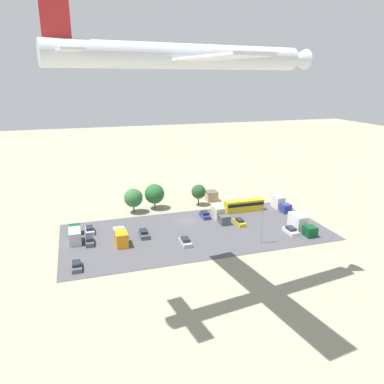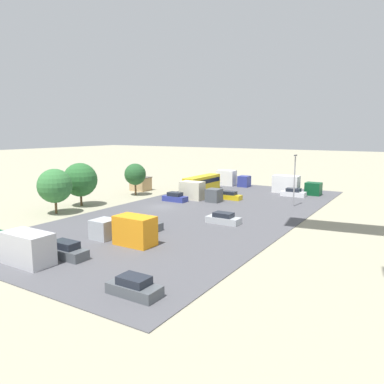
% 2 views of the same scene
% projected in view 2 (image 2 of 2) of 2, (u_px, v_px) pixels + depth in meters
% --- Properties ---
extents(ground_plane, '(400.00, 400.00, 0.00)m').
position_uv_depth(ground_plane, '(162.00, 207.00, 60.19)').
color(ground_plane, gray).
extents(parking_lot_surface, '(62.37, 28.81, 0.08)m').
position_uv_depth(parking_lot_surface, '(203.00, 212.00, 56.25)').
color(parking_lot_surface, '#4C4C51').
rests_on(parking_lot_surface, ground).
extents(shed_building, '(3.35, 3.73, 2.79)m').
position_uv_depth(shed_building, '(141.00, 184.00, 77.20)').
color(shed_building, tan).
rests_on(shed_building, ground).
extents(bus, '(10.99, 2.49, 3.10)m').
position_uv_depth(bus, '(202.00, 183.00, 75.63)').
color(bus, gold).
rests_on(bus, ground).
extents(parked_car_0, '(1.98, 4.43, 1.46)m').
position_uv_depth(parked_car_0, '(28.00, 240.00, 39.60)').
color(parked_car_0, '#ADB2B7').
rests_on(parked_car_0, ground).
extents(parked_car_1, '(1.97, 4.46, 1.65)m').
position_uv_depth(parked_car_1, '(144.00, 224.00, 46.22)').
color(parked_car_1, '#4C5156').
rests_on(parked_car_1, ground).
extents(parked_car_2, '(1.93, 4.51, 1.45)m').
position_uv_depth(parked_car_2, '(223.00, 219.00, 49.38)').
color(parked_car_2, '#ADB2B7').
rests_on(parked_car_2, ground).
extents(parked_car_3, '(1.73, 4.35, 1.47)m').
position_uv_depth(parked_car_3, '(229.00, 196.00, 66.72)').
color(parked_car_3, gold).
rests_on(parked_car_3, ground).
extents(parked_car_4, '(1.76, 4.65, 1.64)m').
position_uv_depth(parked_car_4, '(66.00, 251.00, 35.90)').
color(parked_car_4, '#4C5156').
rests_on(parked_car_4, ground).
extents(parked_car_5, '(1.95, 4.51, 1.52)m').
position_uv_depth(parked_car_5, '(293.00, 193.00, 69.92)').
color(parked_car_5, silver).
rests_on(parked_car_5, ground).
extents(parked_car_6, '(1.87, 4.18, 1.46)m').
position_uv_depth(parked_car_6, '(134.00, 287.00, 27.71)').
color(parked_car_6, '#4C5156').
rests_on(parked_car_6, ground).
extents(parked_car_7, '(1.90, 4.30, 1.60)m').
position_uv_depth(parked_car_7, '(175.00, 197.00, 64.88)').
color(parked_car_7, navy).
rests_on(parked_car_7, ground).
extents(parked_truck_0, '(2.36, 7.57, 3.39)m').
position_uv_depth(parked_truck_0, '(231.00, 179.00, 83.42)').
color(parked_truck_0, navy).
rests_on(parked_truck_0, ground).
extents(parked_truck_1, '(2.48, 9.24, 3.42)m').
position_uv_depth(parked_truck_1, '(294.00, 185.00, 73.07)').
color(parked_truck_1, '#0C4723').
rests_on(parked_truck_1, ground).
extents(parked_truck_2, '(2.52, 7.93, 3.14)m').
position_uv_depth(parked_truck_2, '(126.00, 230.00, 40.55)').
color(parked_truck_2, '#ADB2B7').
rests_on(parked_truck_2, ground).
extents(parked_truck_3, '(2.55, 9.09, 2.97)m').
position_uv_depth(parked_truck_3, '(18.00, 247.00, 34.89)').
color(parked_truck_3, '#0C4723').
rests_on(parked_truck_3, ground).
extents(parked_truck_4, '(2.37, 7.68, 3.22)m').
position_uv_depth(parked_truck_4, '(198.00, 192.00, 65.90)').
color(parked_truck_4, '#4C5156').
rests_on(parked_truck_4, ground).
extents(tree_near_shed, '(4.09, 4.09, 6.07)m').
position_uv_depth(tree_near_shed, '(135.00, 174.00, 71.07)').
color(tree_near_shed, brown).
rests_on(tree_near_shed, ground).
extents(tree_apron_mid, '(5.04, 5.04, 6.70)m').
position_uv_depth(tree_apron_mid, '(55.00, 186.00, 54.94)').
color(tree_apron_mid, brown).
rests_on(tree_apron_mid, ground).
extents(tree_apron_far, '(5.50, 5.50, 7.06)m').
position_uv_depth(tree_apron_far, '(80.00, 180.00, 60.82)').
color(tree_apron_far, brown).
rests_on(tree_apron_far, ground).
extents(light_pole_lot_centre, '(0.90, 0.28, 8.34)m').
position_uv_depth(light_pole_lot_centre, '(294.00, 178.00, 60.02)').
color(light_pole_lot_centre, gray).
rests_on(light_pole_lot_centre, ground).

